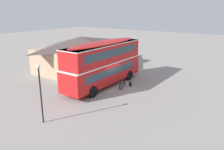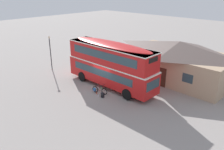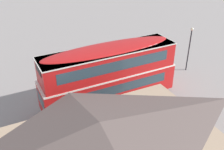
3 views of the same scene
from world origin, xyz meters
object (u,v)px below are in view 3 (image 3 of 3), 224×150
Objects in this scene: street_lamp at (190,44)px; water_bottle_clear_plastic at (87,87)px; backpack_on_ground at (83,87)px; water_bottle_red_squeeze at (94,87)px; double_decker_bus at (109,72)px; touring_bicycle at (94,86)px.

water_bottle_clear_plastic is at bearing -6.93° from street_lamp.
backpack_on_ground is 10.89m from street_lamp.
water_bottle_red_squeeze is (-1.01, 0.14, -0.18)m from backpack_on_ground.
water_bottle_red_squeeze is (0.32, -2.37, -2.54)m from double_decker_bus.
double_decker_bus is 3.49m from water_bottle_red_squeeze.
double_decker_bus reaches higher than water_bottle_clear_plastic.
touring_bicycle is 9.93m from street_lamp.
double_decker_bus is at bearing 117.89° from backpack_on_ground.
backpack_on_ground is at bearing 13.78° from water_bottle_clear_plastic.
water_bottle_clear_plastic is at bearing -48.76° from touring_bicycle.
double_decker_bus is 2.46× the size of street_lamp.
double_decker_bus is at bearing 97.70° from water_bottle_red_squeeze.
water_bottle_clear_plastic is (-0.46, -0.11, -0.17)m from backpack_on_ground.
backpack_on_ground is 0.50m from water_bottle_clear_plastic.
backpack_on_ground reaches higher than water_bottle_red_squeeze.
backpack_on_ground is 2.22× the size of water_bottle_clear_plastic.
touring_bicycle is at bearing -4.07° from street_lamp.
double_decker_bus reaches higher than water_bottle_red_squeeze.
water_bottle_clear_plastic is 1.09× the size of water_bottle_red_squeeze.
backpack_on_ground is 2.42× the size of water_bottle_red_squeeze.
street_lamp is at bearing 173.97° from backpack_on_ground.
double_decker_bus reaches higher than backpack_on_ground.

